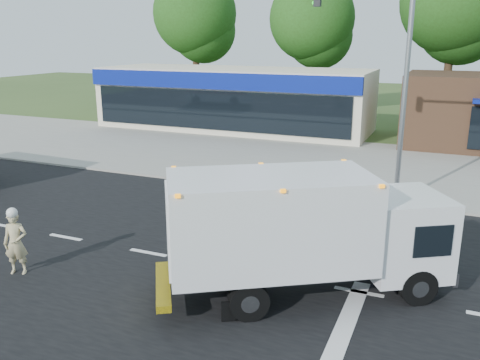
% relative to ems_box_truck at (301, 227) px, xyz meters
% --- Properties ---
extents(ground, '(120.00, 120.00, 0.00)m').
position_rel_ems_box_truck_xyz_m(ground, '(-1.69, 0.66, -1.75)').
color(ground, '#385123').
rests_on(ground, ground).
extents(road_asphalt, '(60.00, 14.00, 0.02)m').
position_rel_ems_box_truck_xyz_m(road_asphalt, '(-1.69, 0.66, -1.74)').
color(road_asphalt, black).
rests_on(road_asphalt, ground).
extents(sidewalk, '(60.00, 2.40, 0.12)m').
position_rel_ems_box_truck_xyz_m(sidewalk, '(-1.69, 8.86, -1.69)').
color(sidewalk, gray).
rests_on(sidewalk, ground).
extents(parking_apron, '(60.00, 9.00, 0.02)m').
position_rel_ems_box_truck_xyz_m(parking_apron, '(-1.69, 14.66, -1.74)').
color(parking_apron, gray).
rests_on(parking_apron, ground).
extents(lane_markings, '(55.20, 7.00, 0.01)m').
position_rel_ems_box_truck_xyz_m(lane_markings, '(-0.34, -0.69, -1.73)').
color(lane_markings, silver).
rests_on(lane_markings, road_asphalt).
extents(ems_box_truck, '(6.91, 5.40, 3.03)m').
position_rel_ems_box_truck_xyz_m(ems_box_truck, '(0.00, 0.00, 0.00)').
color(ems_box_truck, black).
rests_on(ems_box_truck, ground).
extents(emergency_worker, '(0.73, 0.61, 1.82)m').
position_rel_ems_box_truck_xyz_m(emergency_worker, '(-7.12, -1.75, -0.85)').
color(emergency_worker, tan).
rests_on(emergency_worker, ground).
extents(retail_strip_mall, '(18.00, 6.20, 4.00)m').
position_rel_ems_box_truck_xyz_m(retail_strip_mall, '(-10.69, 20.59, 0.27)').
color(retail_strip_mall, beige).
rests_on(retail_strip_mall, ground).
extents(traffic_signal_pole, '(3.51, 0.25, 8.00)m').
position_rel_ems_box_truck_xyz_m(traffic_signal_pole, '(0.67, 8.26, 3.18)').
color(traffic_signal_pole, gray).
rests_on(traffic_signal_pole, ground).
extents(background_trees, '(36.77, 7.39, 12.10)m').
position_rel_ems_box_truck_xyz_m(background_trees, '(-2.53, 28.82, 5.63)').
color(background_trees, '#332114').
rests_on(background_trees, ground).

